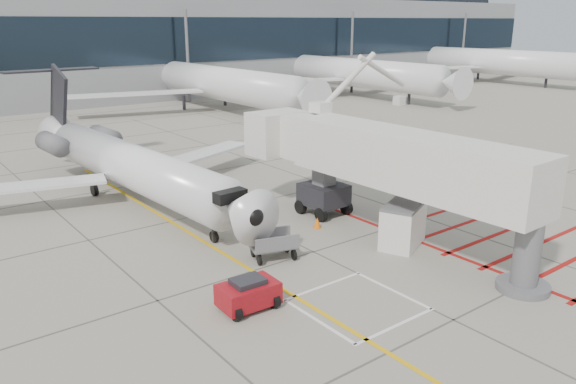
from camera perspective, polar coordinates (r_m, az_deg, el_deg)
ground_plane at (r=24.21m, az=8.78°, el=-8.99°), size 260.00×260.00×0.00m
regional_jet at (r=32.62m, az=-14.18°, el=4.37°), size 23.87×29.33×7.36m
jet_bridge at (r=27.16m, az=12.02°, el=2.02°), size 9.11×18.59×7.36m
pushback_tug at (r=21.67m, az=-4.06°, el=-10.16°), size 2.29×1.48×1.30m
baggage_cart at (r=25.91m, az=-1.50°, el=-5.39°), size 2.40×1.89×1.33m
ground_power_unit at (r=27.81m, az=11.60°, el=-3.28°), size 3.06×2.50×2.11m
cone_nose at (r=27.71m, az=-3.19°, el=-4.82°), size 0.34×0.34×0.48m
cone_side at (r=29.79m, az=2.99°, el=-3.13°), size 0.41×0.41×0.57m
terminal_building at (r=88.79m, az=-21.07°, el=13.64°), size 180.00×28.00×14.00m
terminal_glass_band at (r=75.44m, az=-17.90°, el=14.30°), size 180.00×0.10×6.00m
terminal_dome at (r=120.84m, az=8.32°, el=18.49°), size 40.00×28.00×28.00m
bg_aircraft_c at (r=70.31m, az=-7.80°, el=13.08°), size 35.36×39.29×11.79m
bg_aircraft_d at (r=83.83m, az=6.05°, el=13.80°), size 35.80×39.78×11.93m
bg_aircraft_e at (r=108.69m, az=19.01°, el=13.96°), size 38.53×42.82×12.84m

